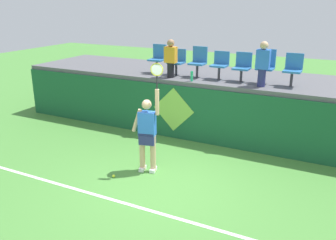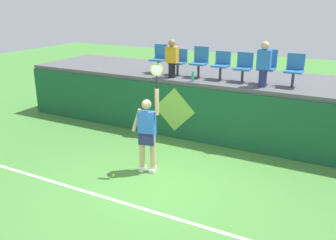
{
  "view_description": "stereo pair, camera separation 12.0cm",
  "coord_description": "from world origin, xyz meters",
  "px_view_note": "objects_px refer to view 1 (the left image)",
  "views": [
    {
      "loc": [
        3.3,
        -6.12,
        3.83
      ],
      "look_at": [
        -0.3,
        0.98,
        1.16
      ],
      "focal_mm": 38.76,
      "sensor_mm": 36.0,
      "label": 1
    },
    {
      "loc": [
        3.41,
        -6.06,
        3.83
      ],
      "look_at": [
        -0.3,
        0.98,
        1.16
      ],
      "focal_mm": 38.76,
      "sensor_mm": 36.0,
      "label": 2
    }
  ],
  "objects_px": {
    "stadium_chair_2": "(198,60)",
    "stadium_chair_3": "(220,63)",
    "spectator_1": "(263,63)",
    "tennis_player": "(147,132)",
    "water_bottle": "(192,76)",
    "stadium_chair_4": "(242,66)",
    "stadium_chair_6": "(293,68)",
    "spectator_0": "(171,58)",
    "stadium_chair_0": "(158,57)",
    "tennis_ball": "(114,176)",
    "stadium_chair_1": "(177,60)",
    "stadium_chair_5": "(266,65)"
  },
  "relations": [
    {
      "from": "stadium_chair_2",
      "to": "stadium_chair_3",
      "type": "xyz_separation_m",
      "value": [
        0.66,
        -0.01,
        -0.04
      ]
    },
    {
      "from": "spectator_1",
      "to": "tennis_player",
      "type": "bearing_deg",
      "value": -125.69
    },
    {
      "from": "water_bottle",
      "to": "stadium_chair_2",
      "type": "xyz_separation_m",
      "value": [
        -0.07,
        0.64,
        0.34
      ]
    },
    {
      "from": "water_bottle",
      "to": "spectator_1",
      "type": "relative_size",
      "value": 0.24
    },
    {
      "from": "stadium_chair_3",
      "to": "stadium_chair_4",
      "type": "bearing_deg",
      "value": 0.45
    },
    {
      "from": "water_bottle",
      "to": "stadium_chair_3",
      "type": "relative_size",
      "value": 0.36
    },
    {
      "from": "stadium_chair_3",
      "to": "stadium_chair_6",
      "type": "relative_size",
      "value": 0.92
    },
    {
      "from": "stadium_chair_3",
      "to": "stadium_chair_4",
      "type": "distance_m",
      "value": 0.64
    },
    {
      "from": "stadium_chair_4",
      "to": "spectator_0",
      "type": "bearing_deg",
      "value": -167.32
    },
    {
      "from": "stadium_chair_3",
      "to": "spectator_0",
      "type": "xyz_separation_m",
      "value": [
        -1.33,
        -0.44,
        0.13
      ]
    },
    {
      "from": "tennis_player",
      "to": "stadium_chair_4",
      "type": "bearing_deg",
      "value": 67.41
    },
    {
      "from": "tennis_player",
      "to": "stadium_chair_0",
      "type": "height_order",
      "value": "tennis_player"
    },
    {
      "from": "stadium_chair_2",
      "to": "stadium_chair_6",
      "type": "height_order",
      "value": "stadium_chair_2"
    },
    {
      "from": "stadium_chair_0",
      "to": "stadium_chair_2",
      "type": "distance_m",
      "value": 1.32
    },
    {
      "from": "tennis_ball",
      "to": "spectator_0",
      "type": "relative_size",
      "value": 0.06
    },
    {
      "from": "stadium_chair_3",
      "to": "stadium_chair_2",
      "type": "bearing_deg",
      "value": 179.17
    },
    {
      "from": "tennis_ball",
      "to": "stadium_chair_2",
      "type": "distance_m",
      "value": 4.28
    },
    {
      "from": "tennis_player",
      "to": "stadium_chair_1",
      "type": "xyz_separation_m",
      "value": [
        -0.71,
        3.03,
        1.12
      ]
    },
    {
      "from": "stadium_chair_5",
      "to": "stadium_chair_0",
      "type": "bearing_deg",
      "value": -179.91
    },
    {
      "from": "stadium_chair_3",
      "to": "spectator_1",
      "type": "xyz_separation_m",
      "value": [
        1.27,
        -0.39,
        0.17
      ]
    },
    {
      "from": "stadium_chair_0",
      "to": "stadium_chair_2",
      "type": "height_order",
      "value": "stadium_chair_2"
    },
    {
      "from": "water_bottle",
      "to": "stadium_chair_6",
      "type": "distance_m",
      "value": 2.65
    },
    {
      "from": "stadium_chair_6",
      "to": "tennis_ball",
      "type": "bearing_deg",
      "value": -130.18
    },
    {
      "from": "stadium_chair_2",
      "to": "stadium_chair_4",
      "type": "bearing_deg",
      "value": -0.2
    },
    {
      "from": "stadium_chair_1",
      "to": "stadium_chair_5",
      "type": "bearing_deg",
      "value": 0.25
    },
    {
      "from": "water_bottle",
      "to": "spectator_0",
      "type": "xyz_separation_m",
      "value": [
        -0.74,
        0.19,
        0.43
      ]
    },
    {
      "from": "stadium_chair_0",
      "to": "stadium_chair_3",
      "type": "distance_m",
      "value": 1.99
    },
    {
      "from": "stadium_chair_3",
      "to": "stadium_chair_6",
      "type": "height_order",
      "value": "stadium_chair_6"
    },
    {
      "from": "stadium_chair_1",
      "to": "spectator_1",
      "type": "relative_size",
      "value": 0.65
    },
    {
      "from": "stadium_chair_1",
      "to": "stadium_chair_6",
      "type": "relative_size",
      "value": 0.9
    },
    {
      "from": "tennis_ball",
      "to": "stadium_chair_4",
      "type": "distance_m",
      "value": 4.59
    },
    {
      "from": "stadium_chair_3",
      "to": "stadium_chair_5",
      "type": "height_order",
      "value": "stadium_chair_5"
    },
    {
      "from": "stadium_chair_0",
      "to": "stadium_chair_4",
      "type": "distance_m",
      "value": 2.62
    },
    {
      "from": "spectator_1",
      "to": "water_bottle",
      "type": "bearing_deg",
      "value": -172.79
    },
    {
      "from": "tennis_player",
      "to": "stadium_chair_3",
      "type": "bearing_deg",
      "value": 78.32
    },
    {
      "from": "stadium_chair_2",
      "to": "stadium_chair_3",
      "type": "distance_m",
      "value": 0.66
    },
    {
      "from": "stadium_chair_4",
      "to": "stadium_chair_6",
      "type": "xyz_separation_m",
      "value": [
        1.32,
        0.0,
        0.04
      ]
    },
    {
      "from": "tennis_player",
      "to": "water_bottle",
      "type": "xyz_separation_m",
      "value": [
        0.04,
        2.4,
        0.83
      ]
    },
    {
      "from": "stadium_chair_1",
      "to": "stadium_chair_2",
      "type": "distance_m",
      "value": 0.67
    },
    {
      "from": "tennis_player",
      "to": "stadium_chair_6",
      "type": "height_order",
      "value": "tennis_player"
    },
    {
      "from": "water_bottle",
      "to": "stadium_chair_0",
      "type": "relative_size",
      "value": 0.33
    },
    {
      "from": "stadium_chair_3",
      "to": "stadium_chair_5",
      "type": "distance_m",
      "value": 1.27
    },
    {
      "from": "stadium_chair_5",
      "to": "tennis_player",
      "type": "bearing_deg",
      "value": -121.9
    },
    {
      "from": "stadium_chair_0",
      "to": "stadium_chair_5",
      "type": "distance_m",
      "value": 3.25
    },
    {
      "from": "tennis_player",
      "to": "tennis_ball",
      "type": "distance_m",
      "value": 1.26
    },
    {
      "from": "tennis_player",
      "to": "stadium_chair_0",
      "type": "distance_m",
      "value": 3.53
    },
    {
      "from": "stadium_chair_6",
      "to": "stadium_chair_1",
      "type": "bearing_deg",
      "value": -179.9
    },
    {
      "from": "stadium_chair_2",
      "to": "spectator_0",
      "type": "relative_size",
      "value": 0.8
    },
    {
      "from": "water_bottle",
      "to": "stadium_chair_2",
      "type": "bearing_deg",
      "value": 96.56
    },
    {
      "from": "tennis_ball",
      "to": "spectator_0",
      "type": "height_order",
      "value": "spectator_0"
    }
  ]
}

